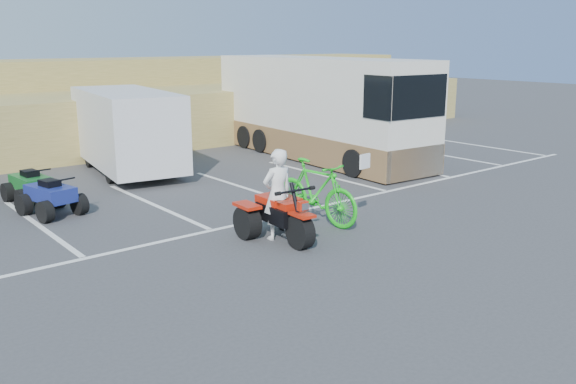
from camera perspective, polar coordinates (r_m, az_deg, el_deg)
ground at (r=10.92m, az=-0.40°, el=-6.58°), size 100.00×100.00×0.00m
parking_stripes at (r=14.59m, az=-7.70°, el=-1.39°), size 28.00×5.16×0.01m
grass_embankment at (r=24.46m, az=-23.79°, el=7.12°), size 40.00×8.50×3.10m
red_trike_atv at (r=12.08m, az=-0.56°, el=-4.54°), size 1.43×1.84×1.14m
rider at (r=11.95m, az=-0.98°, el=-0.22°), size 0.69×0.47×1.81m
green_dirt_bike at (r=13.09m, az=2.62°, el=0.04°), size 0.90×2.34×1.37m
cargo_trailer at (r=18.79m, az=-14.83°, el=5.76°), size 2.85×5.44×2.42m
rv_motorhome at (r=20.63m, az=2.80°, el=7.20°), size 2.91×9.22×3.26m
quad_atv_blue at (r=14.82m, az=-21.16°, el=-1.99°), size 1.29×1.57×0.91m
quad_atv_green at (r=16.18m, az=-22.78°, el=-0.86°), size 1.13×1.44×0.88m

